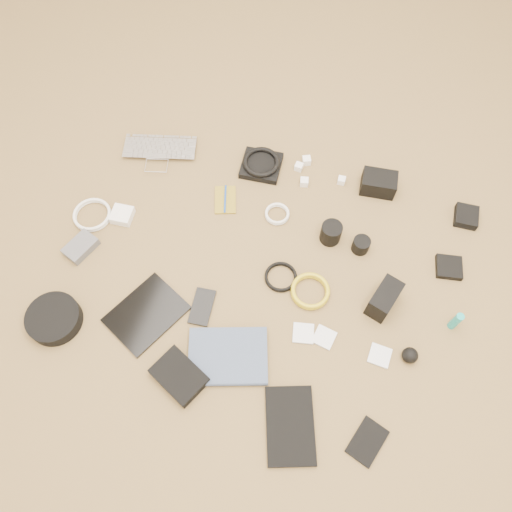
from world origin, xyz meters
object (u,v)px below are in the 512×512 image
(headphone_case, at_px, (54,319))
(paperback, at_px, (228,386))
(dslr_camera, at_px, (379,183))
(tablet, at_px, (146,314))
(laptop, at_px, (159,156))
(phone, at_px, (202,307))

(headphone_case, relative_size, paperback, 0.71)
(dslr_camera, relative_size, tablet, 0.53)
(paperback, bearing_deg, headphone_case, 68.70)
(laptop, height_order, phone, laptop)
(tablet, height_order, phone, same)
(laptop, xyz_separation_m, phone, (0.39, -0.53, -0.01))
(headphone_case, distance_m, paperback, 0.61)
(phone, relative_size, headphone_case, 0.74)
(phone, xyz_separation_m, paperback, (0.17, -0.22, 0.01))
(phone, bearing_deg, laptop, 119.44)
(laptop, distance_m, dslr_camera, 0.85)
(dslr_camera, relative_size, phone, 0.98)
(headphone_case, height_order, paperback, headphone_case)
(phone, bearing_deg, paperback, -59.02)
(dslr_camera, xyz_separation_m, headphone_case, (-0.89, -0.86, -0.01))
(headphone_case, bearing_deg, phone, 24.49)
(dslr_camera, height_order, paperback, dslr_camera)
(headphone_case, bearing_deg, tablet, 23.29)
(phone, bearing_deg, headphone_case, -162.45)
(paperback, bearing_deg, tablet, 48.45)
(headphone_case, xyz_separation_m, paperback, (0.61, -0.02, -0.01))
(tablet, relative_size, headphone_case, 1.36)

